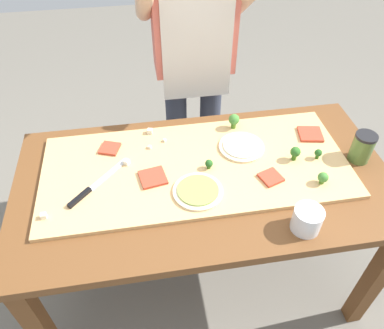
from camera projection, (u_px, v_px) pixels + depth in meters
ground_plane at (201, 274)px, 2.08m from camera, size 8.00×8.00×0.00m
prep_table at (204, 194)px, 1.61m from camera, size 1.56×0.82×0.79m
cutting_board at (196, 166)px, 1.57m from camera, size 1.28×0.56×0.02m
chefs_knife at (91, 188)px, 1.46m from camera, size 0.24×0.25×0.02m
pizza_whole_pesto_green at (198, 191)px, 1.44m from camera, size 0.20×0.20×0.02m
pizza_whole_cheese_artichoke at (242, 147)px, 1.63m from camera, size 0.20×0.20×0.02m
pizza_slice_near_left at (110, 148)px, 1.63m from camera, size 0.10×0.10×0.01m
pizza_slice_far_left at (153, 177)px, 1.50m from camera, size 0.12×0.12×0.01m
pizza_slice_near_right at (271, 177)px, 1.50m from camera, size 0.10×0.10×0.01m
pizza_slice_center at (310, 134)px, 1.70m from camera, size 0.12×0.12×0.01m
broccoli_floret_center_left at (209, 164)px, 1.53m from camera, size 0.03×0.03×0.04m
broccoli_floret_front_right at (323, 178)px, 1.46m from camera, size 0.04×0.04×0.05m
broccoli_floret_front_left at (234, 120)px, 1.71m from camera, size 0.05×0.05×0.07m
broccoli_floret_back_mid at (295, 152)px, 1.56m from camera, size 0.04×0.04×0.06m
broccoli_floret_center_right at (318, 153)px, 1.57m from camera, size 0.03×0.03×0.05m
cheese_crumble_a at (150, 131)px, 1.70m from camera, size 0.03×0.03×0.02m
cheese_crumble_b at (150, 147)px, 1.63m from camera, size 0.02×0.02×0.01m
cheese_crumble_c at (44, 216)px, 1.35m from camera, size 0.02×0.02×0.02m
cheese_crumble_d at (127, 162)px, 1.56m from camera, size 0.03×0.03×0.02m
cheese_crumble_e at (165, 140)px, 1.66m from camera, size 0.02×0.02×0.01m
flour_cup at (307, 221)px, 1.32m from camera, size 0.11×0.11×0.09m
sauce_jar at (362, 147)px, 1.57m from camera, size 0.09×0.09×0.13m
cook_center at (194, 51)px, 1.88m from camera, size 0.54×0.39×1.67m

